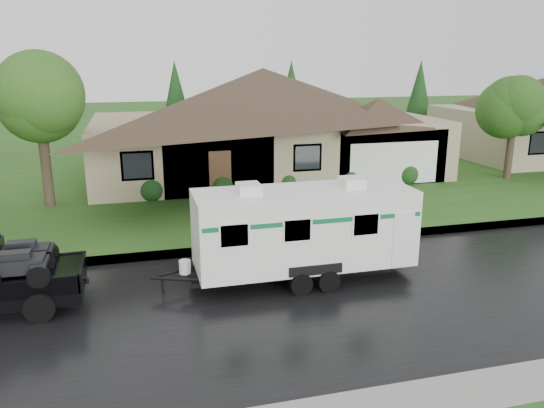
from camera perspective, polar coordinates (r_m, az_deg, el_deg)
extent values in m
plane|color=#24571B|center=(16.29, 4.10, -7.08)|extent=(140.00, 140.00, 0.00)
cube|color=black|center=(14.57, 6.66, -9.93)|extent=(140.00, 8.00, 0.01)
cube|color=gray|center=(18.26, 1.83, -4.28)|extent=(140.00, 0.50, 0.15)
cube|color=#24571B|center=(30.27, -5.07, 3.58)|extent=(140.00, 26.00, 0.15)
cube|color=tan|center=(29.43, -0.95, 6.41)|extent=(18.00, 10.00, 3.00)
pyramid|color=#36281D|center=(29.08, -0.98, 14.42)|extent=(19.44, 10.80, 2.60)
cube|color=tan|center=(28.48, 11.19, 5.52)|extent=(5.76, 4.00, 2.70)
cylinder|color=#382B1E|center=(24.33, -23.05, 3.03)|extent=(0.42, 0.42, 2.77)
sphere|color=#3A6F24|center=(23.94, -23.81, 10.13)|extent=(3.82, 3.82, 3.82)
cylinder|color=#382B1E|center=(30.31, 24.13, 4.68)|extent=(0.38, 0.38, 2.31)
sphere|color=#30611F|center=(30.01, 24.66, 9.43)|extent=(3.19, 3.19, 3.19)
sphere|color=#143814|center=(24.18, -12.85, 1.66)|extent=(1.00, 1.00, 1.00)
sphere|color=#143814|center=(24.47, -5.47, 2.14)|extent=(1.00, 1.00, 1.00)
sphere|color=#143814|center=(25.15, 1.63, 2.56)|extent=(1.00, 1.00, 1.00)
sphere|color=#143814|center=(26.20, 8.26, 2.92)|extent=(1.00, 1.00, 1.00)
sphere|color=#143814|center=(27.57, 14.32, 3.22)|extent=(1.00, 1.00, 1.00)
cube|color=black|center=(14.88, -23.45, -6.99)|extent=(1.95, 1.68, 0.05)
cylinder|color=black|center=(14.28, -23.72, -10.12)|extent=(0.74, 0.28, 0.74)
cylinder|color=black|center=(15.86, -22.82, -7.49)|extent=(0.74, 0.28, 0.74)
cube|color=white|center=(15.13, 3.45, -2.50)|extent=(6.19, 2.12, 2.17)
cube|color=black|center=(15.55, 3.38, -6.77)|extent=(6.55, 1.06, 0.12)
cube|color=#0D5F3A|center=(15.00, 3.48, -0.77)|extent=(6.07, 2.14, 0.12)
cube|color=white|center=(14.40, -2.51, 1.65)|extent=(0.62, 0.71, 0.28)
cube|color=white|center=(15.30, 8.57, 2.31)|extent=(0.62, 0.71, 0.28)
cylinder|color=black|center=(14.54, 3.15, -8.58)|extent=(0.62, 0.21, 0.62)
cylinder|color=black|center=(16.39, 0.91, -5.74)|extent=(0.62, 0.21, 0.62)
cylinder|color=black|center=(14.79, 6.12, -8.23)|extent=(0.62, 0.21, 0.62)
cylinder|color=black|center=(16.61, 3.57, -5.47)|extent=(0.62, 0.21, 0.62)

